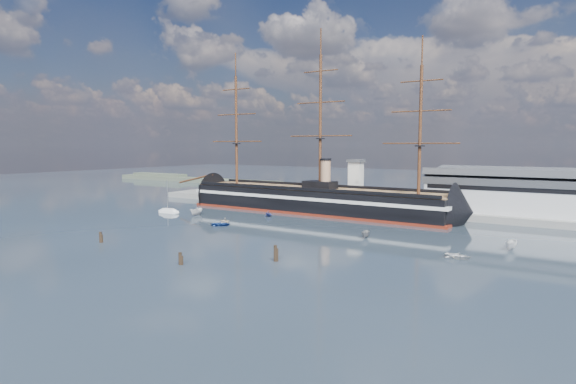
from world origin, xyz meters
The scene contains 17 objects.
ground centered at (0.00, 40.00, 0.00)m, with size 600.00×600.00×0.00m, color #212B34.
quay centered at (10.00, 76.00, 0.00)m, with size 180.00×18.00×2.00m, color slate.
warehouse centered at (58.00, 80.00, 7.98)m, with size 63.00×21.00×11.60m.
quay_tower centered at (3.00, 73.00, 9.75)m, with size 5.00×5.00×15.00m.
shoreline centered at (-139.23, 135.00, 1.45)m, with size 120.00×10.00×4.00m.
warship centered at (-7.21, 60.00, 4.04)m, with size 113.09×18.65×53.94m.
sailboat centered at (-43.77, 33.10, 0.69)m, with size 6.86×2.26×10.86m.
motorboat_a centered at (-33.06, 34.47, 0.00)m, with size 6.85×2.51×2.74m, color silver.
motorboat_b centered at (-13.62, 23.46, 0.00)m, with size 3.21×1.28×1.50m, color navy.
motorboat_c centered at (25.94, 29.26, 0.00)m, with size 5.17×1.90×2.07m, color gray.
motorboat_d centered at (-12.77, 44.58, 0.00)m, with size 5.36×2.32×1.96m, color navy.
motorboat_e centered at (49.32, 19.63, 0.00)m, with size 3.15×1.26×1.47m, color silver.
motorboat_f centered at (56.67, 33.57, 0.00)m, with size 6.04×2.21×2.42m, color silver.
motorboat_g centered at (-15.25, 26.97, 0.00)m, with size 5.22×2.26×1.91m, color beige.
piling_near_left centered at (-21.68, -7.99, 0.00)m, with size 0.64×0.64×3.11m, color black.
piling_near_mid centered at (7.98, -12.78, 0.00)m, with size 0.64×0.64×2.99m, color black.
piling_near_right centered at (21.05, -1.22, 0.00)m, with size 0.64×0.64×3.78m, color black.
Camera 1 is at (71.02, -74.23, 21.74)m, focal length 30.00 mm.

